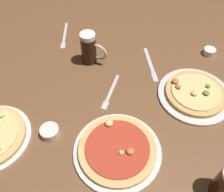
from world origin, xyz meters
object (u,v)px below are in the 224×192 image
at_px(pizza_plate_side, 117,150).
at_px(fork_spare, 64,36).
at_px(fork_left, 111,92).
at_px(ramekin_butter, 50,132).
at_px(ramekin_sauce, 209,52).
at_px(knife_right, 150,64).
at_px(beer_mug_dark, 90,49).
at_px(pizza_plate_far, 195,94).

height_order(pizza_plate_side, fork_spare, pizza_plate_side).
relative_size(pizza_plate_side, fork_left, 1.57).
relative_size(ramekin_butter, fork_left, 0.35).
relative_size(ramekin_sauce, knife_right, 0.27).
distance_m(ramekin_butter, fork_spare, 0.64).
distance_m(ramekin_sauce, ramekin_butter, 0.90).
xyz_separation_m(pizza_plate_side, ramekin_sauce, (0.29, 0.69, -0.00)).
xyz_separation_m(beer_mug_dark, ramekin_sauce, (0.57, 0.24, -0.07)).
distance_m(pizza_plate_far, ramekin_sauce, 0.32).
bearing_deg(fork_left, knife_right, 60.69).
xyz_separation_m(fork_left, fork_spare, (-0.38, 0.32, -0.00)).
distance_m(pizza_plate_far, knife_right, 0.27).
height_order(beer_mug_dark, fork_left, beer_mug_dark).
xyz_separation_m(beer_mug_dark, fork_spare, (-0.22, 0.15, -0.08)).
relative_size(pizza_plate_side, ramekin_sauce, 5.53).
relative_size(pizza_plate_far, ramekin_sauce, 5.44).
distance_m(pizza_plate_side, beer_mug_dark, 0.53).
xyz_separation_m(pizza_plate_far, pizza_plate_side, (-0.25, -0.37, 0.00)).
distance_m(beer_mug_dark, ramekin_sauce, 0.63).
bearing_deg(ramekin_sauce, ramekin_butter, -129.52).
bearing_deg(pizza_plate_side, pizza_plate_far, 55.95).
bearing_deg(fork_left, ramekin_butter, -120.00).
height_order(beer_mug_dark, ramekin_butter, beer_mug_dark).
bearing_deg(fork_spare, pizza_plate_far, -16.42).
distance_m(pizza_plate_side, fork_spare, 0.77).
relative_size(beer_mug_dark, fork_spare, 0.75).
height_order(pizza_plate_far, fork_left, pizza_plate_far).
bearing_deg(ramekin_sauce, fork_left, -134.82).
distance_m(pizza_plate_side, ramekin_sauce, 0.75).
xyz_separation_m(pizza_plate_far, ramekin_butter, (-0.53, -0.38, 0.00)).
distance_m(beer_mug_dark, fork_spare, 0.27).
xyz_separation_m(ramekin_sauce, fork_left, (-0.41, -0.41, -0.01)).
height_order(pizza_plate_far, knife_right, pizza_plate_far).
xyz_separation_m(pizza_plate_side, ramekin_butter, (-0.28, -0.01, 0.00)).
bearing_deg(fork_left, fork_spare, 140.08).
distance_m(pizza_plate_far, beer_mug_dark, 0.54).
height_order(pizza_plate_side, ramekin_butter, pizza_plate_side).
height_order(pizza_plate_far, fork_spare, pizza_plate_far).
bearing_deg(fork_spare, fork_left, -39.92).
xyz_separation_m(pizza_plate_side, knife_right, (0.02, 0.51, -0.01)).
bearing_deg(ramekin_sauce, fork_spare, -173.15).
height_order(pizza_plate_side, beer_mug_dark, beer_mug_dark).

